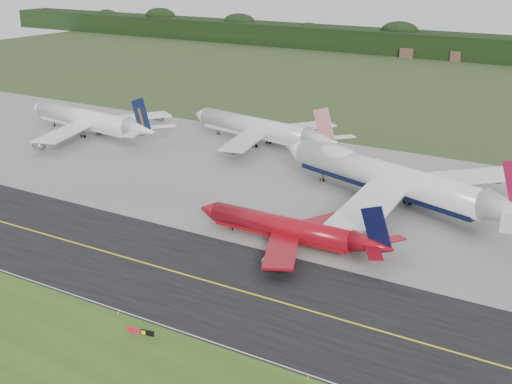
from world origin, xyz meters
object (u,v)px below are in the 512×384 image
object	(u,v)px
jet_navy_gold	(90,120)
jet_star_tail	(261,129)
jet_ba_747	(393,179)
jet_red_737	(291,229)
taxiway_sign	(140,332)

from	to	relation	value
jet_navy_gold	jet_star_tail	size ratio (longest dim) A/B	1.04
jet_ba_747	jet_red_737	bearing A→B (deg)	-104.43
jet_red_737	jet_navy_gold	world-z (taller)	jet_navy_gold
jet_star_tail	taxiway_sign	world-z (taller)	jet_star_tail
taxiway_sign	jet_red_737	bearing A→B (deg)	88.04
jet_red_737	jet_navy_gold	size ratio (longest dim) A/B	0.73
jet_navy_gold	jet_star_tail	bearing A→B (deg)	20.10
jet_red_737	jet_star_tail	distance (m)	72.13
jet_ba_747	taxiway_sign	bearing A→B (deg)	-97.36
jet_navy_gold	jet_star_tail	xyz separation A→B (m)	(48.58, 17.78, -0.02)
jet_ba_747	taxiway_sign	distance (m)	72.16
jet_red_737	jet_star_tail	world-z (taller)	jet_star_tail
jet_star_tail	jet_red_737	bearing A→B (deg)	-53.84
jet_red_737	jet_star_tail	bearing A→B (deg)	126.16
jet_ba_747	jet_navy_gold	bearing A→B (deg)	174.21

